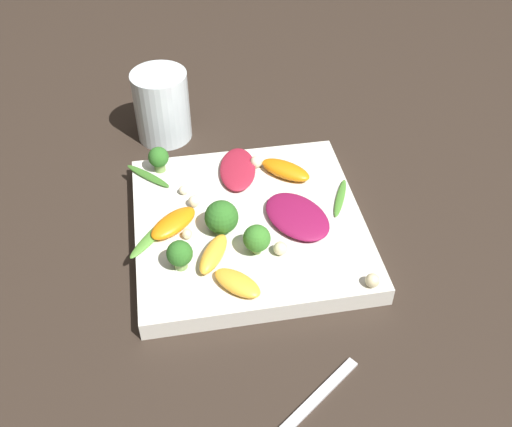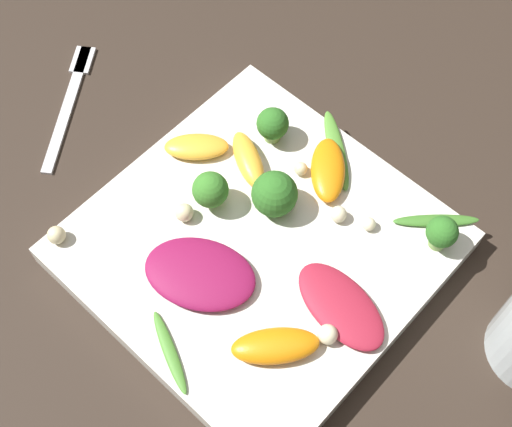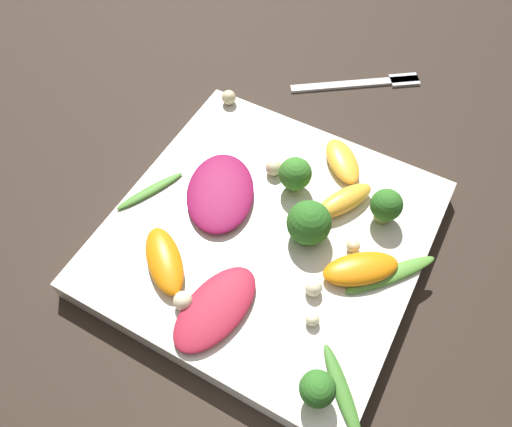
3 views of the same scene
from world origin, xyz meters
The scene contains 22 objects.
ground_plane centered at (0.00, 0.00, 0.00)m, with size 2.40×2.40×0.00m, color #2D231C.
plate centered at (0.00, 0.00, 0.01)m, with size 0.29×0.29×0.03m.
fork centered at (0.00, -0.27, 0.00)m, with size 0.14×0.11×0.01m.
radicchio_leaf_0 centered at (0.06, -0.01, 0.03)m, with size 0.10×0.12×0.01m.
radicchio_leaf_1 centered at (0.00, 0.09, 0.03)m, with size 0.06×0.10×0.01m.
orange_segment_0 centered at (-0.10, 0.00, 0.03)m, with size 0.07×0.07×0.02m.
orange_segment_1 centered at (-0.03, -0.11, 0.03)m, with size 0.06×0.06×0.01m.
orange_segment_2 centered at (-0.05, -0.06, 0.04)m, with size 0.05×0.07×0.02m.
orange_segment_3 centered at (0.06, 0.08, 0.03)m, with size 0.07×0.07×0.02m.
broccoli_floret_0 centered at (-0.11, 0.12, 0.05)m, with size 0.03×0.03×0.04m.
broccoli_floret_1 centered at (-0.09, -0.07, 0.05)m, with size 0.03×0.03×0.04m.
broccoli_floret_2 centered at (-0.04, -0.01, 0.05)m, with size 0.04×0.04×0.04m.
broccoli_floret_3 centered at (0.00, -0.06, 0.05)m, with size 0.03×0.03×0.04m.
arugula_sprig_0 centered at (-0.12, 0.10, 0.03)m, with size 0.06×0.06×0.01m.
arugula_sprig_1 centered at (0.12, 0.02, 0.03)m, with size 0.04×0.07×0.00m.
arugula_sprig_2 centered at (-0.12, -0.01, 0.03)m, with size 0.07×0.08×0.01m.
macadamia_nut_0 centered at (0.03, -0.07, 0.03)m, with size 0.02×0.02×0.02m.
macadamia_nut_1 centered at (0.12, -0.13, 0.03)m, with size 0.02×0.02×0.02m.
macadamia_nut_2 centered at (0.03, 0.10, 0.03)m, with size 0.02×0.02×0.02m.
macadamia_nut_3 centered at (-0.08, 0.06, 0.03)m, with size 0.01×0.01×0.01m.
macadamia_nut_4 centered at (-0.08, -0.02, 0.03)m, with size 0.01×0.01×0.01m.
macadamia_nut_5 centered at (-0.07, 0.04, 0.03)m, with size 0.02×0.02×0.02m.
Camera 2 is at (0.21, 0.19, 0.59)m, focal length 50.00 mm.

